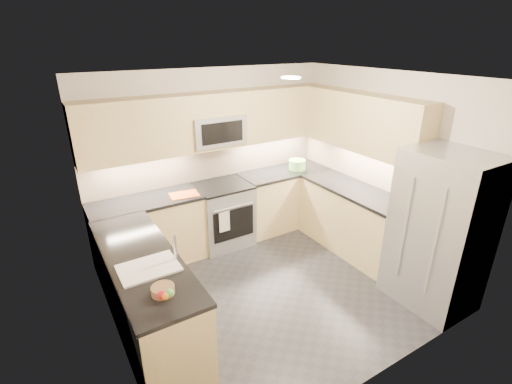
% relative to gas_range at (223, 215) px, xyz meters
% --- Properties ---
extents(floor, '(3.60, 3.20, 0.00)m').
position_rel_gas_range_xyz_m(floor, '(0.00, -1.28, -0.46)').
color(floor, '#25252A').
rests_on(floor, ground).
extents(ceiling, '(3.60, 3.20, 0.02)m').
position_rel_gas_range_xyz_m(ceiling, '(0.00, -1.28, 2.04)').
color(ceiling, beige).
rests_on(ceiling, wall_back).
extents(wall_back, '(3.60, 0.02, 2.50)m').
position_rel_gas_range_xyz_m(wall_back, '(0.00, 0.32, 0.79)').
color(wall_back, beige).
rests_on(wall_back, floor).
extents(wall_front, '(3.60, 0.02, 2.50)m').
position_rel_gas_range_xyz_m(wall_front, '(0.00, -2.88, 0.79)').
color(wall_front, beige).
rests_on(wall_front, floor).
extents(wall_left, '(0.02, 3.20, 2.50)m').
position_rel_gas_range_xyz_m(wall_left, '(-1.80, -1.28, 0.79)').
color(wall_left, beige).
rests_on(wall_left, floor).
extents(wall_right, '(0.02, 3.20, 2.50)m').
position_rel_gas_range_xyz_m(wall_right, '(1.80, -1.28, 0.79)').
color(wall_right, beige).
rests_on(wall_right, floor).
extents(base_cab_back_left, '(1.42, 0.60, 0.90)m').
position_rel_gas_range_xyz_m(base_cab_back_left, '(-1.09, 0.02, -0.01)').
color(base_cab_back_left, '#D6BE81').
rests_on(base_cab_back_left, floor).
extents(base_cab_back_right, '(1.42, 0.60, 0.90)m').
position_rel_gas_range_xyz_m(base_cab_back_right, '(1.09, 0.02, -0.01)').
color(base_cab_back_right, '#D6BE81').
rests_on(base_cab_back_right, floor).
extents(base_cab_right, '(0.60, 1.70, 0.90)m').
position_rel_gas_range_xyz_m(base_cab_right, '(1.50, -1.12, -0.01)').
color(base_cab_right, '#D6BE81').
rests_on(base_cab_right, floor).
extents(base_cab_peninsula, '(0.60, 2.00, 0.90)m').
position_rel_gas_range_xyz_m(base_cab_peninsula, '(-1.50, -1.28, -0.01)').
color(base_cab_peninsula, '#D6BE81').
rests_on(base_cab_peninsula, floor).
extents(countertop_back_left, '(1.42, 0.63, 0.04)m').
position_rel_gas_range_xyz_m(countertop_back_left, '(-1.09, 0.02, 0.47)').
color(countertop_back_left, black).
rests_on(countertop_back_left, base_cab_back_left).
extents(countertop_back_right, '(1.42, 0.63, 0.04)m').
position_rel_gas_range_xyz_m(countertop_back_right, '(1.09, 0.02, 0.47)').
color(countertop_back_right, black).
rests_on(countertop_back_right, base_cab_back_right).
extents(countertop_right, '(0.63, 1.70, 0.04)m').
position_rel_gas_range_xyz_m(countertop_right, '(1.50, -1.12, 0.47)').
color(countertop_right, black).
rests_on(countertop_right, base_cab_right).
extents(countertop_peninsula, '(0.63, 2.00, 0.04)m').
position_rel_gas_range_xyz_m(countertop_peninsula, '(-1.50, -1.28, 0.47)').
color(countertop_peninsula, black).
rests_on(countertop_peninsula, base_cab_peninsula).
extents(upper_cab_back, '(3.60, 0.35, 0.75)m').
position_rel_gas_range_xyz_m(upper_cab_back, '(0.00, 0.15, 1.37)').
color(upper_cab_back, '#D6BE81').
rests_on(upper_cab_back, wall_back).
extents(upper_cab_right, '(0.35, 1.95, 0.75)m').
position_rel_gas_range_xyz_m(upper_cab_right, '(1.62, -1.00, 1.37)').
color(upper_cab_right, '#D6BE81').
rests_on(upper_cab_right, wall_right).
extents(backsplash_back, '(3.60, 0.01, 0.51)m').
position_rel_gas_range_xyz_m(backsplash_back, '(0.00, 0.32, 0.74)').
color(backsplash_back, tan).
rests_on(backsplash_back, wall_back).
extents(backsplash_right, '(0.01, 2.30, 0.51)m').
position_rel_gas_range_xyz_m(backsplash_right, '(1.80, -0.82, 0.74)').
color(backsplash_right, tan).
rests_on(backsplash_right, wall_right).
extents(gas_range, '(0.76, 0.65, 0.91)m').
position_rel_gas_range_xyz_m(gas_range, '(0.00, 0.00, 0.00)').
color(gas_range, '#A1A5A9').
rests_on(gas_range, floor).
extents(range_cooktop, '(0.76, 0.65, 0.03)m').
position_rel_gas_range_xyz_m(range_cooktop, '(0.00, 0.00, 0.46)').
color(range_cooktop, black).
rests_on(range_cooktop, gas_range).
extents(oven_door_glass, '(0.62, 0.02, 0.45)m').
position_rel_gas_range_xyz_m(oven_door_glass, '(0.00, -0.33, -0.01)').
color(oven_door_glass, black).
rests_on(oven_door_glass, gas_range).
extents(oven_handle, '(0.60, 0.02, 0.02)m').
position_rel_gas_range_xyz_m(oven_handle, '(0.00, -0.35, 0.26)').
color(oven_handle, '#B2B5BA').
rests_on(oven_handle, gas_range).
extents(microwave, '(0.76, 0.40, 0.40)m').
position_rel_gas_range_xyz_m(microwave, '(0.00, 0.12, 1.24)').
color(microwave, '#9B9EA2').
rests_on(microwave, upper_cab_back).
extents(microwave_door, '(0.60, 0.01, 0.28)m').
position_rel_gas_range_xyz_m(microwave_door, '(0.00, -0.08, 1.24)').
color(microwave_door, black).
rests_on(microwave_door, microwave).
extents(refrigerator, '(0.70, 0.90, 1.80)m').
position_rel_gas_range_xyz_m(refrigerator, '(1.45, -2.43, 0.45)').
color(refrigerator, '#A0A4A8').
rests_on(refrigerator, floor).
extents(fridge_handle_left, '(0.02, 0.02, 1.20)m').
position_rel_gas_range_xyz_m(fridge_handle_left, '(1.08, -2.61, 0.49)').
color(fridge_handle_left, '#B2B5BA').
rests_on(fridge_handle_left, refrigerator).
extents(fridge_handle_right, '(0.02, 0.02, 1.20)m').
position_rel_gas_range_xyz_m(fridge_handle_right, '(1.08, -2.25, 0.49)').
color(fridge_handle_right, '#B2B5BA').
rests_on(fridge_handle_right, refrigerator).
extents(sink_basin, '(0.52, 0.38, 0.16)m').
position_rel_gas_range_xyz_m(sink_basin, '(-1.50, -1.53, 0.42)').
color(sink_basin, white).
rests_on(sink_basin, base_cab_peninsula).
extents(faucet, '(0.03, 0.03, 0.28)m').
position_rel_gas_range_xyz_m(faucet, '(-1.24, -1.53, 0.62)').
color(faucet, silver).
rests_on(faucet, countertop_peninsula).
extents(utensil_bowl, '(0.28, 0.28, 0.15)m').
position_rel_gas_range_xyz_m(utensil_bowl, '(1.31, -0.04, 0.56)').
color(utensil_bowl, '#6ABD51').
rests_on(utensil_bowl, countertop_back_right).
extents(cutting_board, '(0.40, 0.30, 0.01)m').
position_rel_gas_range_xyz_m(cutting_board, '(-0.60, -0.09, 0.49)').
color(cutting_board, '#E75415').
rests_on(cutting_board, countertop_back_left).
extents(fruit_basket, '(0.20, 0.20, 0.07)m').
position_rel_gas_range_xyz_m(fruit_basket, '(-1.50, -1.93, 0.52)').
color(fruit_basket, olive).
rests_on(fruit_basket, countertop_peninsula).
extents(fruit_apple, '(0.07, 0.07, 0.07)m').
position_rel_gas_range_xyz_m(fruit_apple, '(-1.55, -2.09, 0.60)').
color(fruit_apple, red).
rests_on(fruit_apple, fruit_basket).
extents(fruit_pear, '(0.06, 0.06, 0.06)m').
position_rel_gas_range_xyz_m(fruit_pear, '(-1.49, -2.10, 0.60)').
color(fruit_pear, '#55C655').
rests_on(fruit_pear, fruit_basket).
extents(dish_towel_check, '(0.16, 0.01, 0.29)m').
position_rel_gas_range_xyz_m(dish_towel_check, '(-0.16, -0.37, 0.10)').
color(dish_towel_check, silver).
rests_on(dish_towel_check, oven_handle).
extents(fruit_orange, '(0.06, 0.06, 0.06)m').
position_rel_gas_range_xyz_m(fruit_orange, '(-1.54, -2.12, 0.60)').
color(fruit_orange, orange).
rests_on(fruit_orange, fruit_basket).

